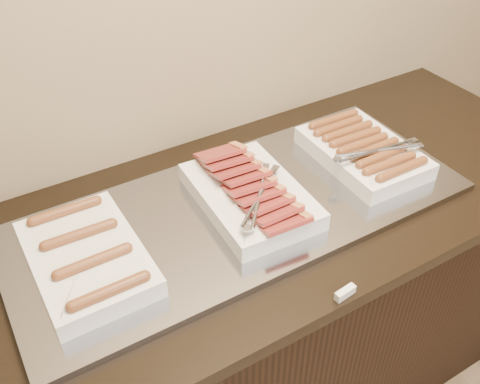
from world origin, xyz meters
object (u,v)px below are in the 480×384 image
at_px(warming_tray, 241,209).
at_px(dish_right, 364,151).
at_px(dish_center, 250,194).
at_px(dish_left, 87,257).
at_px(counter, 244,317).

relative_size(warming_tray, dish_right, 3.33).
height_order(dish_center, dish_right, dish_center).
bearing_deg(dish_left, dish_right, -0.65).
relative_size(counter, dish_left, 5.79).
relative_size(dish_center, dish_right, 1.09).
bearing_deg(warming_tray, dish_right, -0.56).
distance_m(warming_tray, dish_center, 0.05).
bearing_deg(dish_right, dish_left, -178.72).
relative_size(counter, dish_center, 5.25).
xyz_separation_m(warming_tray, dish_right, (0.41, -0.00, 0.04)).
height_order(counter, dish_right, dish_right).
relative_size(dish_left, dish_center, 0.91).
xyz_separation_m(counter, warming_tray, (-0.01, 0.00, 0.46)).
xyz_separation_m(counter, dish_right, (0.40, -0.00, 0.50)).
bearing_deg(counter, dish_left, 180.00).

